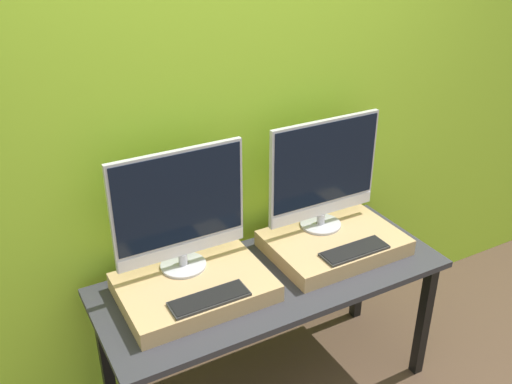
{
  "coord_description": "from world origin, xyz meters",
  "views": [
    {
      "loc": [
        -1.09,
        -1.5,
        2.22
      ],
      "look_at": [
        0.0,
        0.47,
        1.06
      ],
      "focal_mm": 40.0,
      "sensor_mm": 36.0,
      "label": 1
    }
  ],
  "objects_px": {
    "keyboard_left": "(209,299)",
    "monitor_right": "(324,173)",
    "monitor_left": "(180,209)",
    "keyboard_right": "(355,250)"
  },
  "relations": [
    {
      "from": "keyboard_left",
      "to": "monitor_right",
      "type": "relative_size",
      "value": 0.56
    },
    {
      "from": "monitor_left",
      "to": "keyboard_left",
      "type": "distance_m",
      "value": 0.39
    },
    {
      "from": "monitor_left",
      "to": "monitor_right",
      "type": "height_order",
      "value": "same"
    },
    {
      "from": "keyboard_left",
      "to": "monitor_right",
      "type": "distance_m",
      "value": 0.83
    },
    {
      "from": "monitor_left",
      "to": "keyboard_left",
      "type": "xyz_separation_m",
      "value": [
        -0.0,
        -0.27,
        -0.28
      ]
    },
    {
      "from": "keyboard_left",
      "to": "keyboard_right",
      "type": "relative_size",
      "value": 1.0
    },
    {
      "from": "keyboard_left",
      "to": "monitor_left",
      "type": "bearing_deg",
      "value": 90.0
    },
    {
      "from": "keyboard_right",
      "to": "monitor_left",
      "type": "bearing_deg",
      "value": 159.65
    },
    {
      "from": "monitor_right",
      "to": "monitor_left",
      "type": "bearing_deg",
      "value": 180.0
    },
    {
      "from": "monitor_left",
      "to": "keyboard_right",
      "type": "bearing_deg",
      "value": -20.35
    }
  ]
}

